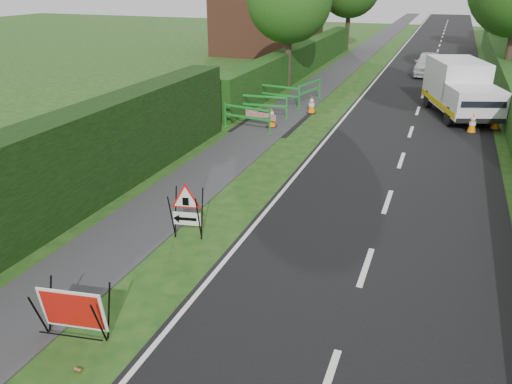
% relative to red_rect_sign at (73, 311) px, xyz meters
% --- Properties ---
extents(ground, '(120.00, 120.00, 0.00)m').
position_rel_red_rect_sign_xyz_m(ground, '(1.68, 2.93, -0.54)').
color(ground, '#174012').
rests_on(ground, ground).
extents(road_surface, '(6.00, 90.00, 0.02)m').
position_rel_red_rect_sign_xyz_m(road_surface, '(4.18, 37.93, -0.54)').
color(road_surface, black).
rests_on(road_surface, ground).
extents(footpath, '(2.00, 90.00, 0.02)m').
position_rel_red_rect_sign_xyz_m(footpath, '(-1.32, 37.93, -0.54)').
color(footpath, '#2D2D30').
rests_on(footpath, ground).
extents(hedge_west_near, '(1.10, 18.00, 2.50)m').
position_rel_red_rect_sign_xyz_m(hedge_west_near, '(-3.32, 2.93, -0.54)').
color(hedge_west_near, black).
rests_on(hedge_west_near, ground).
extents(hedge_west_far, '(1.00, 24.00, 1.80)m').
position_rel_red_rect_sign_xyz_m(hedge_west_far, '(-3.32, 24.93, -0.54)').
color(hedge_west_far, '#14380F').
rests_on(hedge_west_far, ground).
extents(house_west, '(7.50, 7.40, 7.88)m').
position_rel_red_rect_sign_xyz_m(house_west, '(-8.32, 32.93, 2.35)').
color(house_west, brown).
rests_on(house_west, ground).
extents(red_rect_sign, '(1.20, 0.85, 0.95)m').
position_rel_red_rect_sign_xyz_m(red_rect_sign, '(0.00, 0.00, 0.00)').
color(red_rect_sign, black).
rests_on(red_rect_sign, ground).
extents(triangle_sign, '(0.93, 0.93, 1.16)m').
position_rel_red_rect_sign_xyz_m(triangle_sign, '(0.09, 3.71, 0.26)').
color(triangle_sign, black).
rests_on(triangle_sign, ground).
extents(works_van, '(3.39, 5.30, 2.26)m').
position_rel_red_rect_sign_xyz_m(works_van, '(5.79, 17.84, 0.66)').
color(works_van, silver).
rests_on(works_van, ground).
extents(traffic_cone_0, '(0.38, 0.38, 0.79)m').
position_rel_red_rect_sign_xyz_m(traffic_cone_0, '(6.37, 15.19, -0.15)').
color(traffic_cone_0, black).
rests_on(traffic_cone_0, ground).
extents(traffic_cone_1, '(0.38, 0.38, 0.79)m').
position_rel_red_rect_sign_xyz_m(traffic_cone_1, '(7.25, 16.03, -0.15)').
color(traffic_cone_1, black).
rests_on(traffic_cone_1, ground).
extents(traffic_cone_2, '(0.38, 0.38, 0.79)m').
position_rel_red_rect_sign_xyz_m(traffic_cone_2, '(6.90, 19.48, -0.15)').
color(traffic_cone_2, black).
rests_on(traffic_cone_2, ground).
extents(traffic_cone_3, '(0.38, 0.38, 0.79)m').
position_rel_red_rect_sign_xyz_m(traffic_cone_3, '(-1.13, 13.19, -0.15)').
color(traffic_cone_3, black).
rests_on(traffic_cone_3, ground).
extents(traffic_cone_4, '(0.38, 0.38, 0.79)m').
position_rel_red_rect_sign_xyz_m(traffic_cone_4, '(-0.21, 15.90, -0.15)').
color(traffic_cone_4, black).
rests_on(traffic_cone_4, ground).
extents(ped_barrier_0, '(2.09, 0.66, 1.00)m').
position_rel_red_rect_sign_xyz_m(ped_barrier_0, '(-1.84, 12.32, 0.09)').
color(ped_barrier_0, '#198E29').
rests_on(ped_barrier_0, ground).
extents(ped_barrier_1, '(2.08, 0.54, 1.00)m').
position_rel_red_rect_sign_xyz_m(ped_barrier_1, '(-1.91, 14.40, 0.09)').
color(ped_barrier_1, '#198E29').
rests_on(ped_barrier_1, ground).
extents(ped_barrier_2, '(2.09, 0.63, 1.00)m').
position_rel_red_rect_sign_xyz_m(ped_barrier_2, '(-1.93, 16.55, 0.09)').
color(ped_barrier_2, '#198E29').
rests_on(ped_barrier_2, ground).
extents(ped_barrier_3, '(0.85, 2.08, 1.00)m').
position_rel_red_rect_sign_xyz_m(ped_barrier_3, '(-0.84, 17.86, 0.09)').
color(ped_barrier_3, '#198E29').
rests_on(ped_barrier_3, ground).
extents(redwhite_plank, '(1.44, 0.48, 0.25)m').
position_rel_red_rect_sign_xyz_m(redwhite_plank, '(-1.59, 13.14, -0.54)').
color(redwhite_plank, red).
rests_on(redwhite_plank, ground).
extents(litter_can, '(0.12, 0.07, 0.07)m').
position_rel_red_rect_sign_xyz_m(litter_can, '(0.54, -0.64, -0.54)').
color(litter_can, '#BF7F4C').
rests_on(litter_can, ground).
extents(hatchback_car, '(1.61, 3.97, 1.35)m').
position_rel_red_rect_sign_xyz_m(hatchback_car, '(4.03, 27.39, 0.13)').
color(hatchback_car, silver).
rests_on(hatchback_car, ground).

